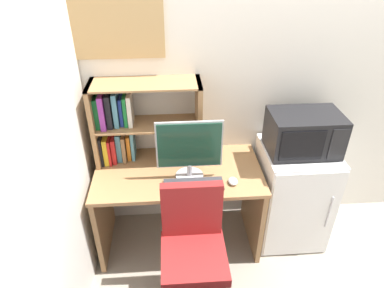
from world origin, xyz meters
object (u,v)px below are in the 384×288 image
hutch_bookshelf (129,122)px  keyboard (194,185)px  wall_corkboard (111,18)px  computer_mouse (233,181)px  monitor (189,148)px  mini_fridge (292,194)px  desk_chair (193,257)px  microwave (304,133)px

hutch_bookshelf → keyboard: bearing=-40.7°
wall_corkboard → computer_mouse: bearing=-31.9°
monitor → wall_corkboard: 1.00m
hutch_bookshelf → mini_fridge: size_ratio=0.93×
hutch_bookshelf → monitor: hutch_bookshelf is taller
monitor → desk_chair: size_ratio=0.50×
mini_fridge → desk_chair: bearing=-146.7°
hutch_bookshelf → microwave: 1.27m
wall_corkboard → desk_chair: bearing=-60.4°
desk_chair → wall_corkboard: wall_corkboard is taller
computer_mouse → mini_fridge: bearing=20.9°
mini_fridge → hutch_bookshelf: bearing=172.4°
monitor → microwave: 0.85m
monitor → desk_chair: (-0.01, -0.45, -0.57)m
keyboard → desk_chair: 0.48m
keyboard → wall_corkboard: 1.24m
microwave → wall_corkboard: bearing=168.1°
hutch_bookshelf → computer_mouse: (0.72, -0.37, -0.30)m
hutch_bookshelf → microwave: (1.26, -0.17, -0.05)m
mini_fridge → desk_chair: size_ratio=0.93×
keyboard → computer_mouse: 0.28m
keyboard → wall_corkboard: bearing=135.5°
desk_chair → monitor: bearing=89.1°
microwave → hutch_bookshelf: bearing=172.5°
microwave → monitor: bearing=-172.6°
mini_fridge → desk_chair: desk_chair is taller
desk_chair → wall_corkboard: 1.66m
keyboard → mini_fridge: mini_fridge is taller
monitor → keyboard: size_ratio=1.11×
hutch_bookshelf → keyboard: 0.66m
keyboard → mini_fridge: 0.90m
keyboard → mini_fridge: size_ratio=0.49×
microwave → desk_chair: 1.17m
monitor → computer_mouse: 0.39m
monitor → computer_mouse: size_ratio=5.24×
computer_mouse → microwave: size_ratio=0.17×
computer_mouse → mini_fridge: mini_fridge is taller
keyboard → microwave: size_ratio=0.82×
monitor → computer_mouse: (0.30, -0.10, -0.22)m
hutch_bookshelf → wall_corkboard: 0.72m
computer_mouse → desk_chair: bearing=-131.2°
monitor → microwave: bearing=7.4°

